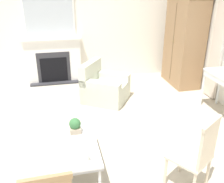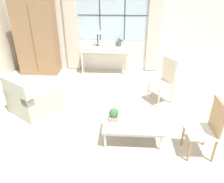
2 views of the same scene
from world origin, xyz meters
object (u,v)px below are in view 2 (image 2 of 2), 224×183
Objects in this scene: side_chair_wooden at (165,78)px; armchair_upholstered at (34,99)px; console_table at (106,49)px; coffee_table at (133,124)px; table_lamp at (97,30)px; pillar_candle at (153,116)px; potted_plant_small at (114,114)px; potted_orchid at (119,39)px; armoire at (36,34)px; accent_chair_wooden at (208,126)px.

armchair_upholstered is at bearing -168.20° from side_chair_wooden.
console_table is 2.14m from side_chair_wooden.
table_lamp is at bearing 107.70° from coffee_table.
side_chair_wooden is 9.31× the size of pillar_candle.
console_table is 3.04m from pillar_candle.
console_table reaches higher than coffee_table.
potted_plant_small is at bearing -23.66° from armchair_upholstered.
pillar_candle reaches higher than coffee_table.
pillar_candle is (1.29, -2.84, -0.86)m from table_lamp.
table_lamp is 1.19× the size of potted_orchid.
armoire is at bearing -178.81° from console_table.
console_table is at bearing 1.19° from armoire.
table_lamp reaches higher than side_chair_wooden.
table_lamp is 3.25m from coffee_table.
armchair_upholstered is (-1.73, -2.20, -0.73)m from potted_orchid.
potted_plant_small is at bearing -128.32° from side_chair_wooden.
armchair_upholstered is (-1.14, -2.15, -0.99)m from table_lamp.
coffee_table is at bearing -83.27° from potted_orchid.
potted_plant_small is 2.08× the size of pillar_candle.
armoire is 2.00m from console_table.
coffee_table is at bearing 165.69° from accent_chair_wooden.
armchair_upholstered is 2.90m from side_chair_wooden.
accent_chair_wooden reaches higher than pillar_candle.
accent_chair_wooden is at bearing -76.30° from side_chair_wooden.
potted_orchid is at bearing 4.51° from table_lamp.
side_chair_wooden reaches higher than coffee_table.
armchair_upholstered reaches higher than pillar_candle.
potted_orchid reaches higher than armchair_upholstered.
table_lamp is 2.63m from armchair_upholstered.
table_lamp is 0.49× the size of armchair_upholstered.
table_lamp is 2.50× the size of potted_plant_small.
side_chair_wooden is 1.04× the size of accent_chair_wooden.
coffee_table is at bearing -117.72° from side_chair_wooden.
console_table is 0.46m from potted_orchid.
console_table is at bearing 119.99° from accent_chair_wooden.
potted_plant_small is at bearing -78.19° from table_lamp.
console_table reaches higher than potted_plant_small.
pillar_candle is (-0.39, -1.28, -0.17)m from side_chair_wooden.
pillar_candle is at bearing -15.76° from armchair_upholstered.
side_chair_wooden is at bearing -46.75° from console_table.
table_lamp is (-0.22, 0.01, 0.54)m from console_table.
armchair_upholstered is (-1.36, -2.14, -0.45)m from console_table.
armoire is 2.35m from armchair_upholstered.
potted_plant_small is (-1.07, -1.36, -0.10)m from side_chair_wooden.
potted_plant_small is (1.75, -0.77, 0.20)m from armchair_upholstered.
potted_orchid is at bearing 8.38° from console_table.
console_table is 1.20× the size of armchair_upholstered.
accent_chair_wooden is at bearing -14.31° from coffee_table.
console_table is 3.07m from coffee_table.
armchair_upholstered is 1.15× the size of coffee_table.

